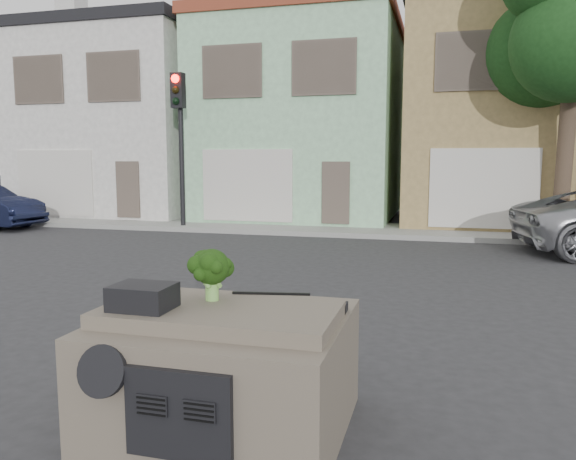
% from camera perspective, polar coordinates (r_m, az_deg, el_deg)
% --- Properties ---
extents(ground_plane, '(120.00, 120.00, 0.00)m').
position_cam_1_polar(ground_plane, '(7.86, 1.98, -9.99)').
color(ground_plane, '#303033').
rests_on(ground_plane, ground).
extents(sidewalk, '(40.00, 3.00, 0.15)m').
position_cam_1_polar(sidewalk, '(18.03, 9.66, -0.06)').
color(sidewalk, gray).
rests_on(sidewalk, ground).
extents(townhouse_white, '(7.20, 8.20, 7.55)m').
position_cam_1_polar(townhouse_white, '(25.29, -15.22, 10.25)').
color(townhouse_white, silver).
rests_on(townhouse_white, ground).
extents(townhouse_mint, '(7.20, 8.20, 7.55)m').
position_cam_1_polar(townhouse_mint, '(22.47, 1.82, 10.91)').
color(townhouse_mint, '#9DD5A5').
rests_on(townhouse_mint, ground).
extents(townhouse_tan, '(7.20, 8.20, 7.55)m').
position_cam_1_polar(townhouse_tan, '(21.98, 21.55, 10.50)').
color(townhouse_tan, '#A08550').
rests_on(townhouse_tan, ground).
extents(traffic_signal, '(0.40, 0.40, 5.10)m').
position_cam_1_polar(traffic_signal, '(18.71, -10.90, 7.77)').
color(traffic_signal, black).
rests_on(traffic_signal, ground).
extents(tree_near, '(4.40, 4.00, 8.50)m').
position_cam_1_polar(tree_near, '(17.53, 26.65, 12.77)').
color(tree_near, '#183E16').
rests_on(tree_near, ground).
extents(car_dashboard, '(2.00, 1.80, 1.12)m').
position_cam_1_polar(car_dashboard, '(4.96, -6.21, -13.65)').
color(car_dashboard, '#665C4E').
rests_on(car_dashboard, ground).
extents(instrument_hump, '(0.48, 0.38, 0.20)m').
position_cam_1_polar(instrument_hump, '(4.71, -14.53, -6.59)').
color(instrument_hump, black).
rests_on(instrument_hump, car_dashboard).
extents(wiper_arm, '(0.69, 0.15, 0.02)m').
position_cam_1_polar(wiper_arm, '(5.05, -1.73, -6.46)').
color(wiper_arm, black).
rests_on(wiper_arm, car_dashboard).
extents(broccoli, '(0.53, 0.53, 0.46)m').
position_cam_1_polar(broccoli, '(4.85, -7.75, -4.46)').
color(broccoli, black).
rests_on(broccoli, car_dashboard).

